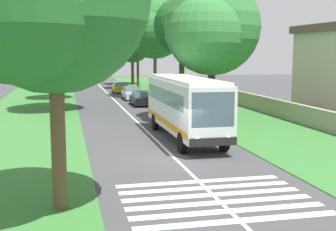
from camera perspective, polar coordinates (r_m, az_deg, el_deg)
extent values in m
plane|color=#424244|center=(22.83, 0.89, -5.38)|extent=(160.00, 160.00, 0.00)
cube|color=#387533|center=(37.10, -17.12, -0.56)|extent=(120.00, 8.00, 0.04)
cube|color=#387533|center=(39.33, 7.42, 0.19)|extent=(120.00, 8.00, 0.04)
cube|color=silver|center=(37.34, -4.49, -0.20)|extent=(110.00, 0.16, 0.01)
cube|color=white|center=(27.72, 2.09, 1.38)|extent=(11.00, 2.50, 2.90)
cube|color=slate|center=(27.95, 1.94, 2.51)|extent=(9.68, 2.54, 0.85)
cube|color=slate|center=(22.48, 5.63, 0.72)|extent=(0.08, 2.20, 1.74)
cube|color=orange|center=(27.85, 2.08, -0.67)|extent=(10.78, 2.53, 0.36)
cube|color=white|center=(27.59, 2.11, 4.56)|extent=(10.56, 2.30, 0.18)
cube|color=black|center=(22.61, 5.67, -3.29)|extent=(0.16, 2.40, 0.40)
sphere|color=#F2EDCC|center=(22.41, 3.66, -3.03)|extent=(0.24, 0.24, 0.24)
sphere|color=#F2EDCC|center=(22.91, 7.54, -2.84)|extent=(0.24, 0.24, 0.24)
cylinder|color=black|center=(23.94, 1.78, -3.41)|extent=(1.10, 0.32, 1.10)
cylinder|color=black|center=(31.05, -1.61, -0.80)|extent=(1.10, 0.32, 1.10)
cylinder|color=black|center=(24.60, 6.98, -3.16)|extent=(1.10, 0.32, 1.10)
cylinder|color=black|center=(31.57, 2.49, -0.67)|extent=(1.10, 0.32, 1.10)
cube|color=silver|center=(14.88, 8.91, -12.80)|extent=(0.45, 6.80, 0.01)
cube|color=silver|center=(15.67, 7.69, -11.70)|extent=(0.45, 6.80, 0.01)
cube|color=silver|center=(16.46, 6.58, -10.70)|extent=(0.45, 6.80, 0.01)
cube|color=silver|center=(17.27, 5.59, -9.79)|extent=(0.45, 6.80, 0.01)
cube|color=silver|center=(18.09, 4.69, -8.95)|extent=(0.45, 6.80, 0.01)
cube|color=silver|center=(18.92, 3.88, -8.19)|extent=(0.45, 6.80, 0.01)
cube|color=black|center=(45.61, -3.37, 1.93)|extent=(4.30, 1.75, 0.70)
cube|color=slate|center=(45.45, -3.36, 2.70)|extent=(2.00, 1.61, 0.55)
cylinder|color=black|center=(44.19, -4.09, 1.47)|extent=(0.64, 0.22, 0.64)
cylinder|color=black|center=(46.84, -4.58, 1.83)|extent=(0.64, 0.22, 0.64)
cylinder|color=black|center=(44.44, -2.10, 1.52)|extent=(0.64, 0.22, 0.64)
cylinder|color=black|center=(47.09, -2.70, 1.87)|extent=(0.64, 0.22, 0.64)
cube|color=silver|center=(51.46, -4.57, 2.60)|extent=(4.30, 1.75, 0.70)
cube|color=slate|center=(51.31, -4.56, 3.28)|extent=(2.00, 1.61, 0.55)
cylinder|color=black|center=(50.05, -5.23, 2.20)|extent=(0.64, 0.22, 0.64)
cylinder|color=black|center=(52.71, -5.61, 2.48)|extent=(0.64, 0.22, 0.64)
cylinder|color=black|center=(50.27, -3.47, 2.25)|extent=(0.64, 0.22, 0.64)
cylinder|color=black|center=(52.92, -3.93, 2.53)|extent=(0.64, 0.22, 0.64)
cube|color=gold|center=(60.56, -5.99, 3.37)|extent=(4.30, 1.75, 0.70)
cube|color=slate|center=(60.42, -5.99, 3.95)|extent=(2.00, 1.61, 0.55)
cylinder|color=black|center=(59.16, -6.59, 3.05)|extent=(0.64, 0.22, 0.64)
cylinder|color=black|center=(61.84, -6.85, 3.26)|extent=(0.64, 0.22, 0.64)
cylinder|color=black|center=(59.34, -5.09, 3.09)|extent=(0.64, 0.22, 0.64)
cylinder|color=black|center=(62.01, -5.41, 3.29)|extent=(0.64, 0.22, 0.64)
cylinder|color=brown|center=(65.40, -12.81, 5.98)|extent=(0.55, 0.55, 6.52)
sphere|color=#337A38|center=(65.43, -12.94, 10.14)|extent=(5.42, 5.42, 5.42)
sphere|color=#337A38|center=(67.04, -12.92, 9.74)|extent=(3.67, 3.67, 3.67)
sphere|color=#337A38|center=(64.07, -13.67, 9.81)|extent=(3.63, 3.63, 3.63)
cylinder|color=brown|center=(42.53, -13.20, 3.59)|extent=(0.51, 0.51, 4.35)
sphere|color=#286B2D|center=(42.44, -13.37, 9.12)|extent=(7.01, 7.01, 7.01)
sphere|color=#286B2D|center=(44.53, -13.32, 8.38)|extent=(4.95, 4.95, 4.95)
sphere|color=#286B2D|center=(40.70, -14.87, 8.39)|extent=(4.59, 4.59, 4.59)
cylinder|color=#3D2D1E|center=(52.97, -13.09, 4.82)|extent=(0.50, 0.50, 5.12)
sphere|color=#286B2D|center=(52.92, -13.22, 9.18)|extent=(5.35, 5.35, 5.35)
sphere|color=#286B2D|center=(54.52, -13.20, 8.72)|extent=(3.81, 3.81, 3.81)
sphere|color=#286B2D|center=(51.59, -14.12, 8.75)|extent=(3.49, 3.49, 3.49)
cylinder|color=brown|center=(15.44, -13.54, -1.92)|extent=(0.49, 0.49, 5.25)
sphere|color=#286B2D|center=(17.14, -13.87, 11.99)|extent=(3.62, 3.62, 3.62)
sphere|color=#286B2D|center=(13.79, -18.13, 12.89)|extent=(4.49, 4.49, 4.49)
cylinder|color=#4C3826|center=(74.19, -13.02, 5.80)|extent=(0.41, 0.41, 5.56)
sphere|color=#19471E|center=(74.18, -13.13, 9.28)|extent=(6.26, 6.26, 6.26)
sphere|color=#19471E|center=(76.05, -13.11, 8.89)|extent=(4.38, 4.38, 4.38)
sphere|color=#19471E|center=(72.61, -13.88, 8.92)|extent=(3.63, 3.63, 3.63)
cylinder|color=#3D2D1E|center=(44.17, 1.81, 5.15)|extent=(0.38, 0.38, 6.20)
sphere|color=#1E5623|center=(44.19, 1.84, 11.15)|extent=(5.54, 5.54, 5.54)
sphere|color=#1E5623|center=(45.78, 1.31, 10.52)|extent=(3.15, 3.15, 3.15)
sphere|color=#1E5623|center=(42.62, 1.20, 10.71)|extent=(3.07, 3.07, 3.07)
cylinder|color=#3D2D1E|center=(36.11, 5.43, 3.63)|extent=(0.58, 0.58, 5.08)
sphere|color=#337A38|center=(36.07, 5.53, 10.94)|extent=(7.49, 7.49, 7.49)
sphere|color=#337A38|center=(38.18, 4.45, 9.93)|extent=(4.22, 4.22, 4.22)
sphere|color=#337A38|center=(33.92, 4.68, 10.19)|extent=(5.50, 5.50, 5.50)
cylinder|color=#4C3826|center=(66.29, -3.77, 6.25)|extent=(0.37, 0.37, 6.68)
sphere|color=#1E5623|center=(66.33, -3.81, 10.47)|extent=(5.60, 5.60, 5.60)
sphere|color=#1E5623|center=(67.98, -4.03, 10.05)|extent=(3.81, 3.81, 3.81)
sphere|color=#1E5623|center=(64.81, -4.36, 10.16)|extent=(3.93, 3.93, 3.93)
cylinder|color=#4C3826|center=(75.34, -4.43, 5.77)|extent=(0.48, 0.48, 4.94)
sphere|color=#1E5623|center=(75.30, -4.47, 8.97)|extent=(6.31, 6.31, 6.31)
sphere|color=#1E5623|center=(77.17, -4.67, 8.59)|extent=(3.79, 3.79, 3.79)
sphere|color=#1E5623|center=(73.60, -5.03, 8.62)|extent=(4.00, 4.00, 4.00)
cylinder|color=brown|center=(54.76, -1.62, 5.58)|extent=(0.39, 0.39, 6.02)
sphere|color=#286B2D|center=(54.78, -1.64, 10.78)|extent=(7.14, 7.14, 7.14)
sphere|color=#286B2D|center=(56.86, -2.06, 10.13)|extent=(4.11, 4.11, 4.11)
sphere|color=#286B2D|center=(52.81, -2.43, 10.31)|extent=(5.02, 5.02, 5.02)
cylinder|color=#473828|center=(40.56, 1.56, 6.81)|extent=(0.24, 0.24, 8.89)
cube|color=#3D3326|center=(40.67, 1.58, 12.23)|extent=(0.12, 1.40, 0.12)
cube|color=#9E937F|center=(45.10, 9.33, 2.05)|extent=(70.00, 0.40, 1.40)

